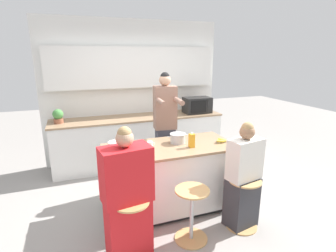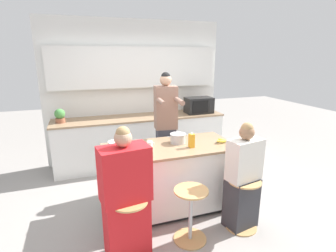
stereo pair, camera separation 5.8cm
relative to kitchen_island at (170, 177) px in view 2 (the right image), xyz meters
The scene contains 19 objects.
ground_plane 0.46m from the kitchen_island, ahead, with size 16.00×16.00×0.00m, color gray.
wall_back 2.28m from the kitchen_island, 90.00° to the left, with size 3.44×0.22×2.70m.
back_counter 1.67m from the kitchen_island, 90.00° to the left, with size 3.19×0.68×0.93m.
kitchen_island is the anchor object (origin of this frame).
bar_stool_leftmost 0.98m from the kitchen_island, 134.52° to the right, with size 0.38×0.38×0.63m.
bar_stool_center 0.70m from the kitchen_island, 90.00° to the right, with size 0.38×0.38×0.63m.
bar_stool_rightmost 0.98m from the kitchen_island, 45.62° to the right, with size 0.38×0.38×0.63m.
person_cooking 0.82m from the kitchen_island, 75.91° to the left, with size 0.39×0.61×1.81m.
person_wrapped_blanket 0.99m from the kitchen_island, 137.10° to the right, with size 0.53×0.35×1.40m.
person_seated_near 0.96m from the kitchen_island, 43.78° to the right, with size 0.44×0.33×1.32m.
cooking_pot 0.54m from the kitchen_island, 31.16° to the left, with size 0.30×0.22×0.13m.
fruit_bowl 0.79m from the kitchen_island, 164.51° to the right, with size 0.17×0.17×0.07m.
mixing_bowl_steel 0.85m from the kitchen_island, 166.63° to the left, with size 0.21×0.21×0.08m.
coffee_cup_near 0.65m from the kitchen_island, 155.41° to the right, with size 0.12×0.09×0.09m.
coffee_cup_far 0.56m from the kitchen_island, behind, with size 0.11×0.07×0.09m.
banana_bunch 0.85m from the kitchen_island, ahead, with size 0.18×0.13×0.06m.
juice_carton 0.60m from the kitchen_island, 28.98° to the right, with size 0.07×0.07×0.19m.
microwave 2.10m from the kitchen_island, 53.88° to the left, with size 0.53×0.34×0.31m.
potted_plant 2.26m from the kitchen_island, 129.99° to the left, with size 0.17×0.17×0.24m.
Camera 2 is at (-1.08, -3.04, 2.05)m, focal length 28.00 mm.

